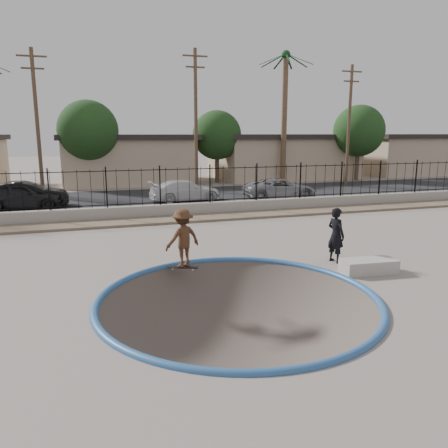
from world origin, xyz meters
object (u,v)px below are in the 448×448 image
car_a (22,195)px  videographer (336,235)px  car_d (280,188)px  car_c (186,191)px  skateboard (183,267)px  car_b (26,195)px  concrete_ledge (369,266)px  skater (183,241)px

car_a → videographer: bearing=-137.9°
videographer → car_d: size_ratio=0.39×
videographer → car_c: size_ratio=0.41×
car_c → skateboard: bearing=161.5°
car_a → car_b: car_a is taller
videographer → car_d: 13.47m
skateboard → concrete_ledge: bearing=3.0°
skater → car_c: skater is taller
videographer → concrete_ledge: 1.48m
car_a → car_c: (8.92, 0.04, -0.10)m
concrete_ledge → car_d: (3.69, 14.12, 0.47)m
concrete_ledge → car_d: bearing=75.3°
car_c → car_b: bearing=82.9°
skater → videographer: (4.76, -0.69, 0.00)m
car_c → car_d: (5.80, -0.80, 0.01)m
skateboard → car_c: car_c is taller
concrete_ledge → skater: bearing=159.0°
car_d → skater: bearing=146.6°
videographer → car_a: (-10.68, 13.60, -0.12)m
car_b → videographer: bearing=-143.4°
skateboard → videographer: 4.88m
concrete_ledge → car_a: bearing=126.6°
videographer → concrete_ledge: size_ratio=1.09×
car_b → car_c: (8.74, -0.26, -0.09)m
car_c → car_d: car_d is taller
concrete_ledge → skateboard: bearing=159.0°
car_a → car_b: (0.18, 0.31, -0.01)m
car_c → car_d: 5.85m
concrete_ledge → car_b: bearing=125.6°
skater → car_d: (8.80, 12.16, -0.21)m
skateboard → concrete_ledge: (5.11, -1.96, 0.14)m
car_a → car_c: size_ratio=0.99×
car_c → car_d: bearing=-103.2°
car_a → car_b: size_ratio=0.98×
videographer → car_d: bearing=-32.4°
car_a → car_d: 14.74m
skater → concrete_ledge: size_ratio=1.09×
concrete_ledge → car_c: 15.07m
car_b → skater: bearing=-157.0°
car_c → concrete_ledge: bearing=-177.4°
videographer → concrete_ledge: (0.35, -1.27, -0.67)m
concrete_ledge → car_b: car_b is taller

